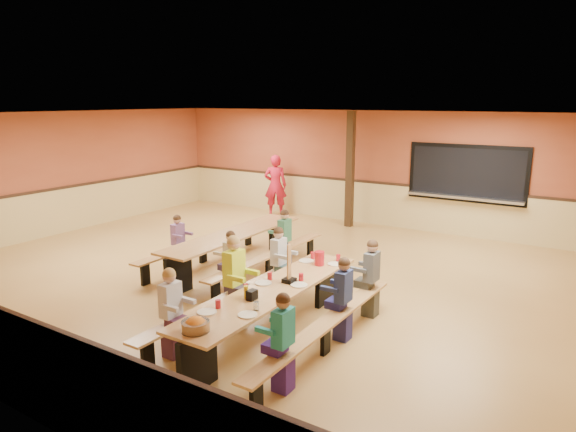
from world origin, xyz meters
The scene contains 23 objects.
ground centered at (0.00, 0.00, 0.00)m, with size 12.00×12.00×0.00m, color olive.
room_envelope centered at (0.00, 0.00, 0.69)m, with size 12.04×10.04×3.02m.
kitchen_pass_through centered at (2.60, 4.96, 1.49)m, with size 2.78×0.28×1.38m.
structural_post centered at (-0.20, 4.40, 1.50)m, with size 0.18×0.18×3.00m, color black.
cafeteria_table_main centered at (1.77, -2.10, 0.53)m, with size 1.91×3.70×0.74m.
cafeteria_table_second centered at (-0.55, -0.01, 0.53)m, with size 1.91×3.70×0.74m.
seated_child_white_left centered at (0.95, -3.22, 0.59)m, with size 0.36×0.29×1.19m, color silver, non-canonical shape.
seated_adult_yellow centered at (0.95, -1.91, 0.66)m, with size 0.42×0.34×1.31m, color #D2EC26, non-canonical shape.
seated_child_grey_left centered at (0.95, -0.71, 0.59)m, with size 0.36×0.29×1.19m, color silver, non-canonical shape.
seated_child_teal_right centered at (2.60, -3.12, 0.58)m, with size 0.35×0.29×1.17m, color teal, non-canonical shape.
seated_child_navy_right centered at (2.60, -1.60, 0.59)m, with size 0.35×0.29×1.17m, color navy, non-canonical shape.
seated_child_char_right centered at (2.60, -0.64, 0.60)m, with size 0.36×0.30×1.20m, color #4D5358, non-canonical shape.
seated_child_purple_sec centered at (-1.38, -0.70, 0.56)m, with size 0.32×0.26×1.12m, color #835892, non-canonical shape.
seated_child_green_sec centered at (0.27, 0.53, 0.59)m, with size 0.36×0.29×1.18m, color #367352, non-canonical shape.
seated_child_tan_sec centered at (0.27, -1.14, 0.56)m, with size 0.33×0.27×1.13m, color beige, non-canonical shape.
standing_woman centered at (-2.54, 4.42, 0.88)m, with size 0.64×0.42×1.76m, color #AF1429.
punch_pitcher centered at (1.81, -0.85, 0.85)m, with size 0.16×0.16×0.22m, color red.
chip_bowl centered at (1.78, -3.66, 0.81)m, with size 0.32×0.32×0.15m, color #F9A927, non-canonical shape.
napkin_dispenser centered at (1.76, -2.57, 0.80)m, with size 0.10×0.14×0.13m, color black.
condiment_mustard centered at (1.67, -2.57, 0.82)m, with size 0.06×0.06×0.17m, color yellow.
condiment_ketchup centered at (1.62, -2.51, 0.82)m, with size 0.06×0.06×0.17m, color #B2140F.
table_paddle centered at (1.83, -1.77, 0.88)m, with size 0.16×0.16×0.56m.
place_settings centered at (1.77, -2.10, 0.80)m, with size 0.65×3.30×0.11m, color beige, non-canonical shape.
Camera 1 is at (5.50, -7.60, 3.28)m, focal length 32.00 mm.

